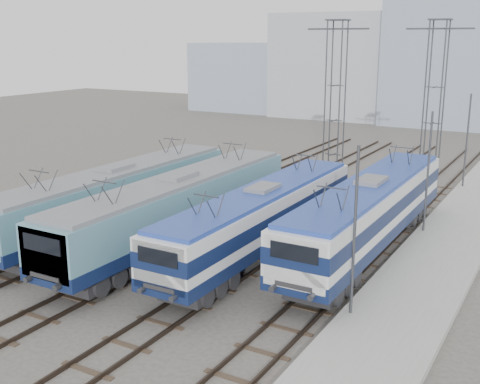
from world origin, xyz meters
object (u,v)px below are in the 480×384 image
object	(u,v)px
catenary_tower_west	(335,98)
catenary_tower_east	(434,100)
locomotive_center_left	(177,206)
locomotive_far_left	(114,195)
mast_mid	(428,175)
mast_rear	(467,143)
mast_front	(354,236)
locomotive_center_right	(261,216)
locomotive_far_right	(368,210)

from	to	relation	value
catenary_tower_west	catenary_tower_east	distance (m)	6.80
locomotive_center_left	locomotive_far_left	bearing A→B (deg)	176.44
mast_mid	locomotive_far_left	bearing A→B (deg)	-151.82
mast_rear	locomotive_far_left	bearing A→B (deg)	-127.20
locomotive_center_left	mast_front	size ratio (longest dim) A/B	2.64
catenary_tower_east	mast_mid	bearing A→B (deg)	-78.14
locomotive_center_left	catenary_tower_east	world-z (taller)	catenary_tower_east
locomotive_center_right	locomotive_far_right	bearing A→B (deg)	35.12
locomotive_center_left	mast_mid	size ratio (longest dim) A/B	2.64
locomotive_center_right	catenary_tower_east	distance (m)	18.63
locomotive_far_left	catenary_tower_east	distance (m)	22.95
locomotive_center_right	mast_front	world-z (taller)	mast_front
catenary_tower_east	mast_mid	size ratio (longest dim) A/B	1.71
locomotive_center_right	catenary_tower_west	size ratio (longest dim) A/B	1.43
mast_rear	locomotive_center_left	bearing A→B (deg)	-117.89
locomotive_center_left	catenary_tower_east	size ratio (longest dim) A/B	1.54
mast_rear	mast_mid	bearing A→B (deg)	-90.00
locomotive_far_right	mast_front	size ratio (longest dim) A/B	2.62
catenary_tower_east	mast_rear	distance (m)	4.28
locomotive_center_left	locomotive_far_right	size ratio (longest dim) A/B	1.01
locomotive_far_left	mast_mid	xyz separation A→B (m)	(15.35, 8.22, 1.25)
catenary_tower_east	mast_rear	xyz separation A→B (m)	(2.10, 2.00, -3.14)
locomotive_far_right	mast_front	xyz separation A→B (m)	(1.85, -7.58, 1.16)
locomotive_far_right	catenary_tower_west	xyz separation A→B (m)	(-6.75, 12.42, 4.30)
locomotive_far_right	mast_mid	xyz separation A→B (m)	(1.85, 4.42, 1.16)
locomotive_center_left	locomotive_center_right	world-z (taller)	locomotive_center_left
locomotive_far_left	catenary_tower_east	bearing A→B (deg)	53.98
catenary_tower_west	mast_mid	distance (m)	12.16
locomotive_center_left	locomotive_far_right	bearing A→B (deg)	24.40
locomotive_far_right	catenary_tower_east	world-z (taller)	catenary_tower_east
catenary_tower_west	mast_front	bearing A→B (deg)	-66.73
locomotive_far_right	catenary_tower_east	xyz separation A→B (m)	(-0.25, 14.42, 4.30)
locomotive_center_left	locomotive_center_right	size ratio (longest dim) A/B	1.08
locomotive_far_left	locomotive_center_left	xyz separation A→B (m)	(4.50, -0.28, 0.05)
mast_front	mast_mid	xyz separation A→B (m)	(0.00, 12.00, 0.00)
locomotive_center_left	catenary_tower_west	size ratio (longest dim) A/B	1.54
catenary_tower_east	locomotive_center_right	bearing A→B (deg)	-103.59
catenary_tower_west	locomotive_far_right	bearing A→B (deg)	-61.47
catenary_tower_east	catenary_tower_west	bearing A→B (deg)	-162.90
locomotive_center_right	catenary_tower_east	bearing A→B (deg)	76.41
locomotive_center_right	mast_front	bearing A→B (deg)	-34.82
catenary_tower_west	locomotive_far_left	bearing A→B (deg)	-112.59
locomotive_far_left	catenary_tower_west	size ratio (longest dim) A/B	1.51
catenary_tower_west	mast_front	world-z (taller)	catenary_tower_west
locomotive_far_left	locomotive_far_right	world-z (taller)	locomotive_far_right
locomotive_far_right	catenary_tower_east	size ratio (longest dim) A/B	1.53
locomotive_far_left	mast_rear	xyz separation A→B (m)	(15.35, 20.22, 1.25)
locomotive_far_left	locomotive_center_left	world-z (taller)	locomotive_center_left
catenary_tower_west	mast_rear	world-z (taller)	catenary_tower_west
locomotive_center_right	mast_mid	distance (m)	9.98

